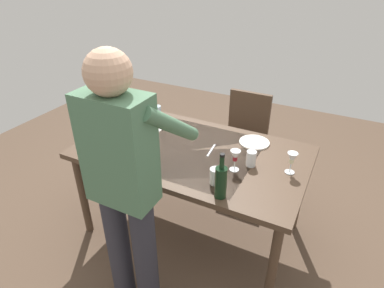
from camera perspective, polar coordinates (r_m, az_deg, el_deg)
The scene contains 14 objects.
ground_plane at distance 2.88m, azimuth -0.00°, elevation -14.42°, with size 6.00×6.00×0.00m, color brown.
dining_table at distance 2.43m, azimuth -0.00°, elevation -2.49°, with size 1.67×0.97×0.78m.
chair_near at distance 3.18m, azimuth 9.18°, elevation 1.80°, with size 0.40×0.40×0.91m.
person_server at distance 1.79m, azimuth -11.63°, elevation -6.81°, with size 0.42×0.61×1.69m.
wine_bottle at distance 1.90m, azimuth 5.08°, elevation -6.51°, with size 0.07×0.07×0.30m.
wine_glass_left at distance 2.14m, azimuth 7.57°, elevation -2.24°, with size 0.07×0.07×0.15m.
wine_glass_right at distance 2.19m, azimuth 17.10°, elevation -2.56°, with size 0.07×0.07×0.15m.
water_cup_near_left at distance 2.03m, azimuth 4.11°, elevation -5.65°, with size 0.07×0.07×0.11m, color silver.
water_cup_near_right at distance 2.23m, azimuth 10.35°, elevation -2.48°, with size 0.07×0.07×0.11m, color silver.
water_cup_far_left at distance 2.88m, azimuth -6.11°, elevation 5.65°, with size 0.07×0.07×0.11m, color silver.
serving_bowl_pasta at distance 2.41m, azimuth -10.87°, elevation -0.48°, with size 0.30×0.30×0.07m.
dinner_plate_near at distance 2.53m, azimuth 10.87°, elevation 0.29°, with size 0.23×0.23×0.01m, color silver.
dinner_plate_far at distance 2.71m, azimuth -7.60°, elevation 2.73°, with size 0.23×0.23×0.01m, color silver.
table_fork at distance 2.39m, azimuth 3.38°, elevation -1.12°, with size 0.01×0.18×0.01m, color silver.
Camera 1 is at (-0.93, 1.83, 2.02)m, focal length 30.43 mm.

